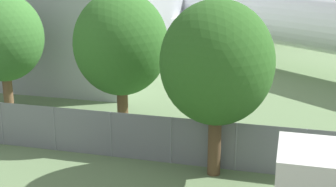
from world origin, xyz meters
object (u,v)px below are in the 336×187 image
(tree_left_of_cabin, at_px, (217,63))
(portable_cabin, at_px, (331,187))
(airplane, at_px, (217,9))
(tree_behind_benches, at_px, (121,44))
(tree_far_right, at_px, (3,37))

(tree_left_of_cabin, bearing_deg, portable_cabin, -31.51)
(airplane, xyz_separation_m, tree_behind_benches, (-0.94, -20.73, 0.47))
(tree_far_right, bearing_deg, portable_cabin, -23.84)
(tree_left_of_cabin, bearing_deg, tree_far_right, 159.01)
(tree_far_right, bearing_deg, airplane, 68.04)
(airplane, relative_size, portable_cabin, 12.46)
(airplane, distance_m, tree_left_of_cabin, 24.25)
(tree_behind_benches, bearing_deg, tree_left_of_cabin, -33.51)
(airplane, bearing_deg, tree_left_of_cabin, -42.41)
(tree_left_of_cabin, bearing_deg, airplane, 99.22)
(portable_cabin, bearing_deg, airplane, 106.68)
(tree_left_of_cabin, distance_m, tree_far_right, 12.56)
(portable_cabin, distance_m, tree_behind_benches, 10.89)
(portable_cabin, relative_size, tree_behind_benches, 0.50)
(airplane, xyz_separation_m, portable_cabin, (7.87, -26.37, -2.56))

